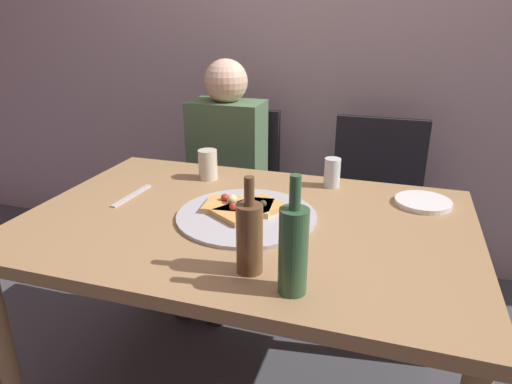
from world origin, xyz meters
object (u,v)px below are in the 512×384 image
object	(u,v)px
chair_left	(232,185)
chair_right	(374,201)
tumbler_near	(332,173)
guest_in_sweater	(221,171)
table_knife	(132,196)
plate_stack	(423,202)
tumbler_far	(208,164)
pizza_tray	(247,216)
pizza_slice_last	(238,205)
pizza_slice_extra	(249,209)
beer_bottle	(293,249)
wine_bottle	(249,236)
dining_table	(246,241)

from	to	relation	value
chair_left	chair_right	distance (m)	0.73
tumbler_near	guest_in_sweater	distance (m)	0.71
chair_right	table_knife	bearing A→B (deg)	45.34
plate_stack	table_knife	size ratio (longest dim) A/B	0.86
tumbler_far	chair_left	xyz separation A→B (m)	(-0.11, 0.56, -0.30)
pizza_tray	pizza_slice_last	distance (m)	0.06
pizza_slice_extra	chair_right	bearing A→B (deg)	67.27
pizza_tray	beer_bottle	world-z (taller)	beer_bottle
pizza_slice_extra	wine_bottle	world-z (taller)	wine_bottle
tumbler_far	guest_in_sweater	bearing A→B (deg)	105.28
tumbler_near	tumbler_far	world-z (taller)	tumbler_far
pizza_tray	plate_stack	xyz separation A→B (m)	(0.54, 0.28, 0.00)
tumbler_near	chair_left	xyz separation A→B (m)	(-0.59, 0.50, -0.30)
pizza_slice_last	beer_bottle	bearing A→B (deg)	-54.84
pizza_slice_last	tumbler_far	distance (m)	0.35
pizza_slice_last	wine_bottle	distance (m)	0.38
tumbler_near	chair_left	size ratio (longest dim) A/B	0.12
pizza_slice_extra	chair_right	xyz separation A→B (m)	(0.36, 0.85, -0.27)
table_knife	pizza_slice_extra	bearing A→B (deg)	-90.81
wine_bottle	table_knife	distance (m)	0.67
pizza_slice_extra	table_knife	world-z (taller)	pizza_slice_extra
dining_table	chair_left	distance (m)	0.96
pizza_slice_last	plate_stack	size ratio (longest dim) A/B	1.23
guest_in_sweater	table_knife	bearing A→B (deg)	83.63
table_knife	tumbler_near	bearing A→B (deg)	-61.28
wine_bottle	tumbler_far	bearing A→B (deg)	121.61
pizza_tray	pizza_slice_last	world-z (taller)	pizza_slice_last
dining_table	tumbler_near	size ratio (longest dim) A/B	12.89
tumbler_near	guest_in_sweater	bearing A→B (deg)	149.32
tumbler_near	pizza_slice_extra	bearing A→B (deg)	-121.26
chair_right	guest_in_sweater	xyz separation A→B (m)	(-0.73, -0.15, 0.13)
pizza_slice_extra	tumbler_near	world-z (taller)	tumbler_near
dining_table	pizza_slice_last	size ratio (longest dim) A/B	6.07
guest_in_sweater	beer_bottle	bearing A→B (deg)	119.60
dining_table	wine_bottle	size ratio (longest dim) A/B	5.58
wine_bottle	pizza_slice_extra	bearing A→B (deg)	108.76
chair_left	beer_bottle	bearing A→B (deg)	116.47
table_knife	plate_stack	bearing A→B (deg)	-73.32
wine_bottle	tumbler_far	size ratio (longest dim) A/B	2.18
dining_table	pizza_tray	size ratio (longest dim) A/B	3.15
guest_in_sweater	pizza_tray	bearing A→B (deg)	117.72
pizza_tray	chair_right	size ratio (longest dim) A/B	0.50
wine_bottle	table_knife	xyz separation A→B (m)	(-0.56, 0.35, -0.09)
table_knife	guest_in_sweater	world-z (taller)	guest_in_sweater
pizza_slice_last	beer_bottle	world-z (taller)	beer_bottle
tumbler_far	guest_in_sweater	world-z (taller)	guest_in_sweater
dining_table	pizza_slice_extra	distance (m)	0.11
beer_bottle	tumbler_far	xyz separation A→B (m)	(-0.50, 0.67, -0.05)
pizza_slice_last	wine_bottle	world-z (taller)	wine_bottle
tumbler_far	chair_left	size ratio (longest dim) A/B	0.13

